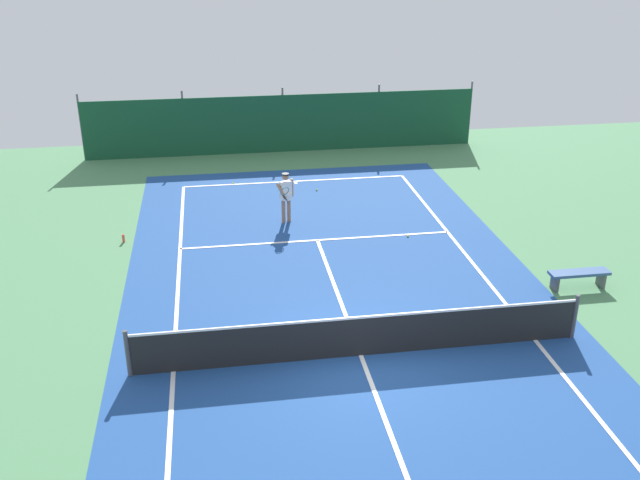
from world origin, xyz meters
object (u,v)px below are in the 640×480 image
object	(u,v)px
tennis_player	(286,194)
tennis_ball_near_player	(408,236)
courtside_bench	(579,275)
tennis_ball_by_sideline	(233,183)
tennis_ball_midcourt	(317,190)
tennis_net	(361,336)
water_bottle	(123,238)

from	to	relation	value
tennis_player	tennis_ball_near_player	xyz separation A→B (m)	(3.55, -1.78, -0.93)
courtside_bench	tennis_ball_by_sideline	bearing A→B (deg)	131.55
tennis_ball_near_player	tennis_ball_midcourt	bearing A→B (deg)	115.27
tennis_net	tennis_ball_by_sideline	xyz separation A→B (m)	(-2.29, 11.98, -0.48)
tennis_player	water_bottle	world-z (taller)	tennis_player
water_bottle	tennis_ball_by_sideline	bearing A→B (deg)	53.75
tennis_player	water_bottle	size ratio (longest dim) A/B	6.83
tennis_ball_near_player	tennis_ball_midcourt	xyz separation A→B (m)	(-2.15, 4.55, 0.00)
courtside_bench	water_bottle	xyz separation A→B (m)	(-12.12, 4.92, -0.25)
tennis_player	tennis_ball_near_player	distance (m)	4.08
tennis_net	courtside_bench	world-z (taller)	tennis_net
tennis_net	water_bottle	size ratio (longest dim) A/B	42.17
tennis_ball_midcourt	tennis_ball_by_sideline	distance (m)	3.17
tennis_player	tennis_ball_near_player	size ratio (longest dim) A/B	24.85
tennis_ball_near_player	water_bottle	size ratio (longest dim) A/B	0.28
tennis_net	courtside_bench	size ratio (longest dim) A/B	6.33
courtside_bench	tennis_ball_midcourt	bearing A→B (deg)	123.68
tennis_ball_by_sideline	courtside_bench	size ratio (longest dim) A/B	0.04
tennis_ball_midcourt	courtside_bench	bearing A→B (deg)	-56.32
tennis_ball_near_player	courtside_bench	world-z (taller)	courtside_bench
tennis_player	tennis_ball_by_sideline	distance (m)	4.36
tennis_player	water_bottle	distance (m)	5.18
tennis_ball_near_player	tennis_ball_by_sideline	size ratio (longest dim) A/B	1.00
tennis_player	tennis_ball_by_sideline	size ratio (longest dim) A/B	24.85
tennis_ball_midcourt	courtside_bench	size ratio (longest dim) A/B	0.04
tennis_ball_by_sideline	tennis_net	bearing A→B (deg)	-79.16
tennis_ball_midcourt	courtside_bench	xyz separation A→B (m)	(5.67, -8.51, 0.34)
tennis_ball_midcourt	tennis_ball_by_sideline	bearing A→B (deg)	157.72
tennis_net	tennis_ball_by_sideline	bearing A→B (deg)	100.84
tennis_net	tennis_ball_midcourt	distance (m)	10.81
tennis_net	tennis_ball_midcourt	size ratio (longest dim) A/B	153.33
tennis_player	tennis_ball_midcourt	bearing A→B (deg)	-141.12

